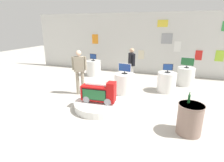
% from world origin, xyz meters
% --- Properties ---
extents(ground_plane, '(30.00, 30.00, 0.00)m').
position_xyz_m(ground_plane, '(0.00, 0.00, 0.00)').
color(ground_plane, '#B2ADA3').
extents(back_wall_display, '(12.80, 0.13, 3.26)m').
position_xyz_m(back_wall_display, '(0.02, 5.16, 1.63)').
color(back_wall_display, silver).
rests_on(back_wall_display, ground).
extents(main_display_pedestal, '(1.57, 1.57, 0.22)m').
position_xyz_m(main_display_pedestal, '(-0.32, 0.11, 0.11)').
color(main_display_pedestal, silver).
rests_on(main_display_pedestal, ground).
extents(novelty_firetruck_tv, '(1.12, 0.43, 0.71)m').
position_xyz_m(novelty_firetruck_tv, '(-0.29, 0.10, 0.52)').
color(novelty_firetruck_tv, gray).
rests_on(novelty_firetruck_tv, main_display_pedestal).
extents(display_pedestal_left_rear, '(0.78, 0.78, 0.80)m').
position_xyz_m(display_pedestal_left_rear, '(-2.17, 3.74, 0.40)').
color(display_pedestal_left_rear, silver).
rests_on(display_pedestal_left_rear, ground).
extents(tv_on_left_rear, '(0.39, 0.22, 0.36)m').
position_xyz_m(tv_on_left_rear, '(-2.16, 3.74, 0.99)').
color(tv_on_left_rear, black).
rests_on(tv_on_left_rear, display_pedestal_left_rear).
extents(display_pedestal_center_rear, '(0.80, 0.80, 0.80)m').
position_xyz_m(display_pedestal_center_rear, '(0.10, 1.72, 0.40)').
color(display_pedestal_center_rear, silver).
rests_on(display_pedestal_center_rear, ground).
extents(tv_on_center_rear, '(0.53, 0.23, 0.41)m').
position_xyz_m(tv_on_center_rear, '(0.10, 1.72, 1.02)').
color(tv_on_center_rear, black).
rests_on(tv_on_center_rear, display_pedestal_center_rear).
extents(display_pedestal_right_rear, '(0.76, 0.76, 0.80)m').
position_xyz_m(display_pedestal_right_rear, '(2.45, 3.60, 0.40)').
color(display_pedestal_right_rear, silver).
rests_on(display_pedestal_right_rear, ground).
extents(tv_on_right_rear, '(0.57, 0.20, 0.46)m').
position_xyz_m(tv_on_right_rear, '(2.45, 3.60, 1.05)').
color(tv_on_right_rear, black).
rests_on(tv_on_right_rear, display_pedestal_right_rear).
extents(display_pedestal_far_right, '(0.74, 0.74, 0.80)m').
position_xyz_m(display_pedestal_far_right, '(1.68, 2.45, 0.40)').
color(display_pedestal_far_right, silver).
rests_on(display_pedestal_far_right, ground).
extents(tv_on_far_right, '(0.38, 0.23, 0.35)m').
position_xyz_m(tv_on_far_right, '(1.68, 2.44, 0.98)').
color(tv_on_far_right, black).
rests_on(tv_on_far_right, display_pedestal_far_right).
extents(side_table_round, '(0.62, 0.62, 0.78)m').
position_xyz_m(side_table_round, '(2.36, -0.45, 0.40)').
color(side_table_round, gray).
rests_on(side_table_round, ground).
extents(bottle_on_side_table, '(0.06, 0.06, 0.28)m').
position_xyz_m(bottle_on_side_table, '(2.29, -0.37, 0.90)').
color(bottle_on_side_table, '#195926').
rests_on(bottle_on_side_table, side_table_round).
extents(shopper_browsing_near_truck, '(0.37, 0.49, 1.65)m').
position_xyz_m(shopper_browsing_near_truck, '(0.10, 2.89, 0.97)').
color(shopper_browsing_near_truck, '#B2ADA3').
rests_on(shopper_browsing_near_truck, ground).
extents(shopper_browsing_rear, '(0.54, 0.31, 1.72)m').
position_xyz_m(shopper_browsing_rear, '(-1.49, 1.04, 1.01)').
color(shopper_browsing_rear, gray).
rests_on(shopper_browsing_rear, ground).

